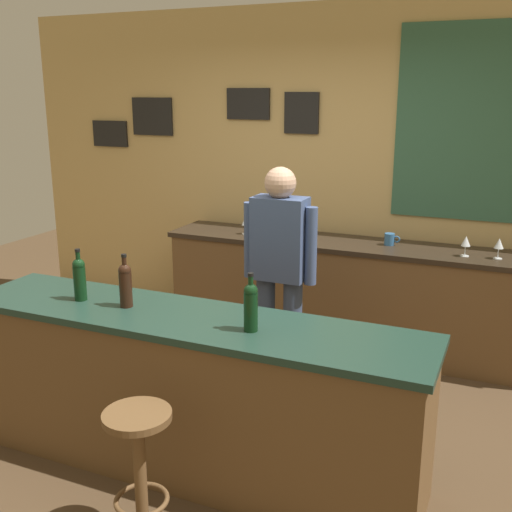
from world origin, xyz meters
TOP-DOWN VIEW (x-y plane):
  - ground_plane at (0.00, 0.00)m, footprint 10.00×10.00m
  - back_wall at (0.02, 2.03)m, footprint 6.00×0.09m
  - bar_counter at (0.00, -0.40)m, footprint 2.68×0.60m
  - side_counter at (0.40, 1.65)m, footprint 3.20×0.56m
  - bartender at (0.14, 0.62)m, footprint 0.52×0.21m
  - bar_stool at (0.09, -1.02)m, footprint 0.32×0.32m
  - wine_bottle_a at (-0.69, -0.41)m, footprint 0.07×0.07m
  - wine_bottle_b at (-0.38, -0.40)m, footprint 0.07×0.07m
  - wine_bottle_c at (0.41, -0.45)m, footprint 0.07×0.07m
  - wine_glass_a at (-0.55, 1.58)m, footprint 0.07×0.07m
  - wine_glass_b at (1.25, 1.57)m, footprint 0.07×0.07m
  - wine_glass_c at (1.48, 1.59)m, footprint 0.07×0.07m
  - coffee_mug at (0.67, 1.69)m, footprint 0.13×0.08m

SIDE VIEW (x-z plane):
  - ground_plane at x=0.00m, z-range 0.00..0.00m
  - side_counter at x=0.40m, z-range 0.00..0.90m
  - bar_stool at x=0.09m, z-range 0.12..0.80m
  - bar_counter at x=0.00m, z-range 0.00..0.92m
  - bartender at x=0.14m, z-range 0.13..1.75m
  - coffee_mug at x=0.67m, z-range 0.90..1.00m
  - wine_glass_a at x=-0.55m, z-range 0.93..1.09m
  - wine_glass_b at x=1.25m, z-range 0.93..1.09m
  - wine_glass_c at x=1.48m, z-range 0.93..1.09m
  - wine_bottle_a at x=-0.69m, z-range 0.90..1.21m
  - wine_bottle_b at x=-0.38m, z-range 0.90..1.21m
  - wine_bottle_c at x=0.41m, z-range 0.90..1.21m
  - back_wall at x=0.02m, z-range 0.02..2.82m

